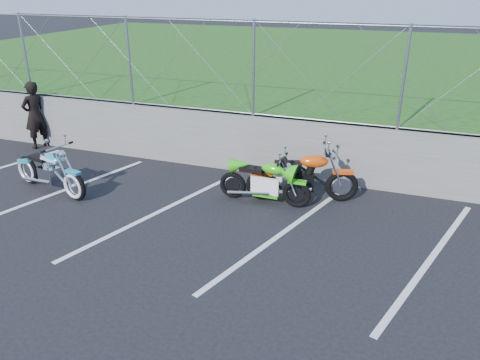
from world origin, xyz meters
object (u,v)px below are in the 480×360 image
(naked_orange, at_px, (304,178))
(sportbike_green, at_px, (266,183))
(cruiser_turquoise, at_px, (50,173))
(person_standing, at_px, (35,115))

(naked_orange, height_order, sportbike_green, naked_orange)
(cruiser_turquoise, relative_size, person_standing, 1.22)
(sportbike_green, xyz_separation_m, person_standing, (-6.50, 1.16, 0.45))
(naked_orange, relative_size, sportbike_green, 1.15)
(cruiser_turquoise, relative_size, naked_orange, 0.98)
(cruiser_turquoise, bearing_deg, sportbike_green, 26.80)
(cruiser_turquoise, height_order, sportbike_green, cruiser_turquoise)
(person_standing, bearing_deg, naked_orange, 99.94)
(cruiser_turquoise, distance_m, person_standing, 3.14)
(sportbike_green, height_order, person_standing, person_standing)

